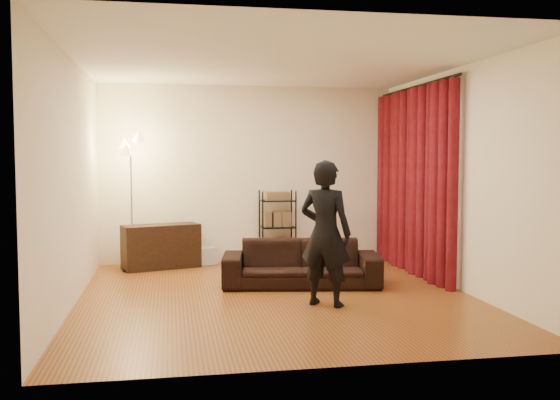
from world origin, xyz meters
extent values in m
plane|color=brown|center=(0.00, 0.00, 0.00)|extent=(5.00, 5.00, 0.00)
plane|color=white|center=(0.00, 0.00, 2.70)|extent=(5.00, 5.00, 0.00)
plane|color=white|center=(0.00, 2.50, 1.35)|extent=(5.00, 0.00, 5.00)
plane|color=white|center=(0.00, -2.50, 1.35)|extent=(5.00, 0.00, 5.00)
plane|color=white|center=(-2.25, 0.00, 1.35)|extent=(0.00, 5.00, 5.00)
plane|color=white|center=(2.25, 0.00, 1.35)|extent=(0.00, 5.00, 5.00)
cylinder|color=black|center=(2.15, 1.12, 2.58)|extent=(0.04, 2.65, 0.04)
imported|color=black|center=(0.41, 0.52, 0.28)|extent=(2.04, 1.05, 0.57)
imported|color=black|center=(0.45, -0.54, 0.79)|extent=(0.69, 0.65, 1.58)
cube|color=black|center=(-1.34, 2.08, 0.32)|extent=(1.17, 0.72, 0.64)
camera|label=1|loc=(-1.20, -7.05, 1.62)|focal=40.00mm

